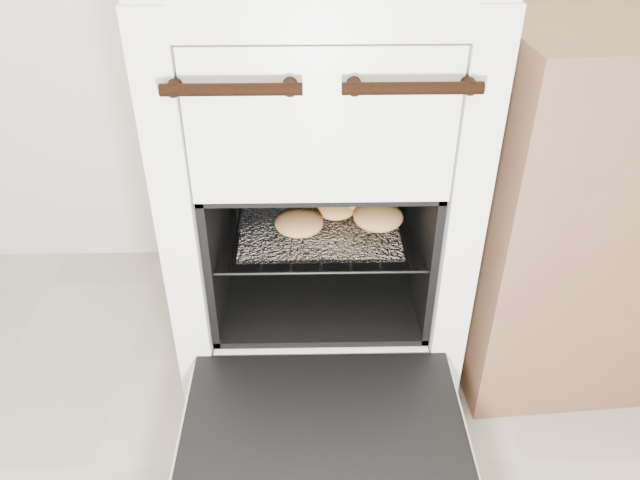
% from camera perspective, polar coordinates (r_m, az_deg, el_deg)
% --- Properties ---
extents(stove, '(0.65, 0.72, 1.00)m').
position_cam_1_polar(stove, '(1.55, -0.12, 4.93)').
color(stove, white).
rests_on(stove, ground).
extents(oven_door, '(0.59, 0.46, 0.04)m').
position_cam_1_polar(oven_door, '(1.30, 0.36, -17.77)').
color(oven_door, black).
rests_on(oven_door, stove).
extents(oven_rack, '(0.47, 0.46, 0.01)m').
position_cam_1_polar(oven_rack, '(1.51, -0.06, 1.90)').
color(oven_rack, black).
rests_on(oven_rack, stove).
extents(foil_sheet, '(0.37, 0.33, 0.01)m').
position_cam_1_polar(foil_sheet, '(1.49, -0.05, 1.67)').
color(foil_sheet, white).
rests_on(foil_sheet, oven_rack).
extents(baked_rolls, '(0.33, 0.25, 0.06)m').
position_cam_1_polar(baked_rolls, '(1.49, 2.51, 2.99)').
color(baked_rolls, '#DEA659').
rests_on(baked_rolls, foil_sheet).
extents(counter, '(0.95, 0.67, 0.91)m').
position_cam_1_polar(counter, '(1.78, 26.92, 3.85)').
color(counter, brown).
rests_on(counter, ground).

